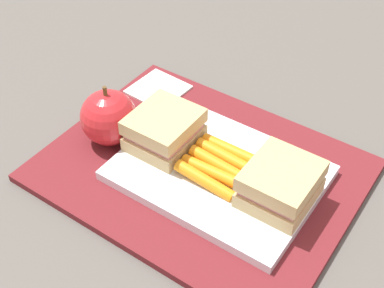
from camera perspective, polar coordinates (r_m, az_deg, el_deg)
name	(u,v)px	position (r m, az deg, el deg)	size (l,w,h in m)	color
ground_plane	(200,173)	(0.64, 0.92, -3.19)	(2.40, 2.40, 0.00)	#56514C
lunchbag_mat	(201,171)	(0.64, 0.93, -2.88)	(0.36, 0.28, 0.01)	maroon
food_tray	(218,173)	(0.62, 2.86, -3.10)	(0.23, 0.17, 0.01)	white
sandwich_half_left	(280,184)	(0.58, 9.53, -4.29)	(0.07, 0.08, 0.04)	tan
sandwich_half_right	(164,130)	(0.63, -3.02, 1.55)	(0.07, 0.08, 0.04)	tan
carrot_sticks_bundle	(218,165)	(0.61, 2.82, -2.23)	(0.08, 0.07, 0.02)	orange
apple	(109,117)	(0.66, -8.99, 2.85)	(0.07, 0.07, 0.08)	red
paper_napkin	(158,89)	(0.75, -3.66, 5.91)	(0.07, 0.07, 0.00)	white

